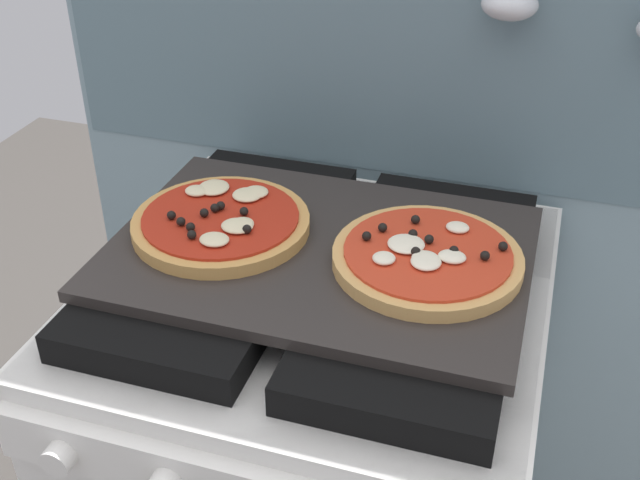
% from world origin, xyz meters
% --- Properties ---
extents(kitchen_backsplash, '(1.10, 0.09, 1.55)m').
position_xyz_m(kitchen_backsplash, '(0.00, 0.33, 0.79)').
color(kitchen_backsplash, '#7A939E').
rests_on(kitchen_backsplash, ground_plane).
extents(baking_tray, '(0.54, 0.38, 0.02)m').
position_xyz_m(baking_tray, '(0.00, 0.00, 0.91)').
color(baking_tray, '#2D2826').
rests_on(baking_tray, stove).
extents(pizza_left, '(0.24, 0.24, 0.03)m').
position_xyz_m(pizza_left, '(-0.14, -0.00, 0.93)').
color(pizza_left, tan).
rests_on(pizza_left, baking_tray).
extents(pizza_right, '(0.24, 0.24, 0.03)m').
position_xyz_m(pizza_right, '(0.14, -0.00, 0.93)').
color(pizza_right, tan).
rests_on(pizza_right, baking_tray).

